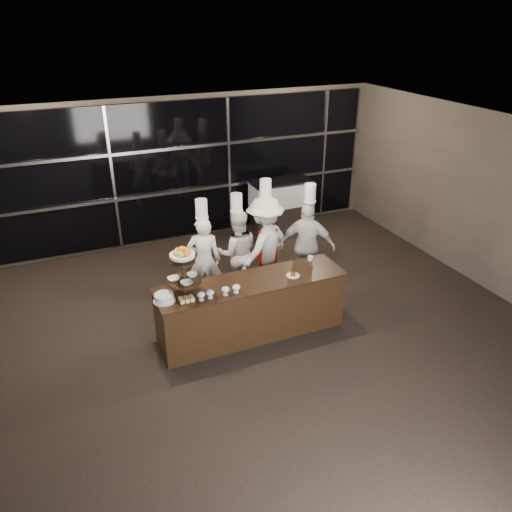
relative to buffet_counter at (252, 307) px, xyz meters
name	(u,v)px	position (x,y,z in m)	size (l,w,h in m)	color
room	(278,283)	(-0.12, -1.12, 1.03)	(10.00, 10.00, 10.00)	black
window_wall	(173,172)	(-0.12, 3.81, 1.04)	(8.60, 0.10, 2.80)	black
buffet_counter	(252,307)	(0.00, 0.00, 0.00)	(2.84, 0.74, 0.92)	black
display_stand	(183,268)	(-1.00, 0.00, 0.87)	(0.48, 0.48, 0.74)	black
compotes	(218,291)	(-0.59, -0.22, 0.54)	(0.62, 0.11, 0.12)	silver
layer_cake	(164,298)	(-1.31, -0.05, 0.51)	(0.30, 0.30, 0.11)	white
pastry_squares	(187,299)	(-1.03, -0.16, 0.48)	(0.19, 0.13, 0.05)	#F2D376
small_plate	(293,275)	(0.63, -0.10, 0.47)	(0.20, 0.20, 0.05)	white
chef_cup	(310,258)	(1.11, 0.25, 0.49)	(0.08, 0.08, 0.07)	white
display_case	(281,206)	(2.01, 3.18, 0.22)	(1.30, 0.57, 1.24)	#A5A5AA
chef_a	(204,258)	(-0.34, 1.21, 0.33)	(0.64, 0.52, 1.82)	white
chef_b	(237,252)	(0.27, 1.28, 0.31)	(0.85, 0.72, 1.81)	silver
chef_c	(265,244)	(0.74, 1.16, 0.41)	(1.29, 1.11, 2.03)	white
chef_d	(307,245)	(1.43, 0.92, 0.37)	(1.01, 0.87, 1.93)	silver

